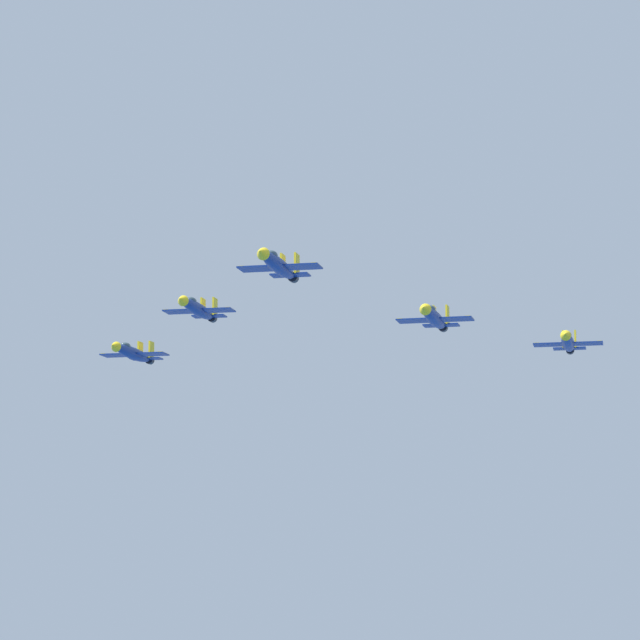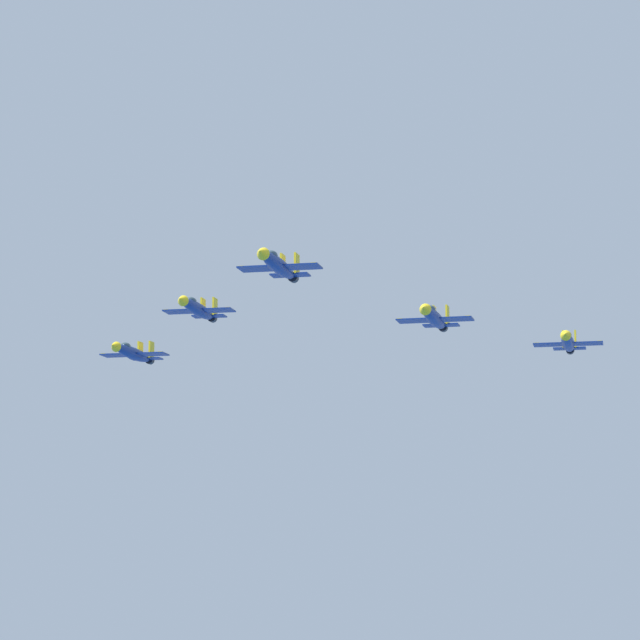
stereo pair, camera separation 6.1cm
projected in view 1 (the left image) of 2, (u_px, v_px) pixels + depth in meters
The scene contains 5 objects.
jet_lead at pixel (278, 265), 182.55m from camera, with size 15.03×12.67×3.67m.
jet_left_wingman at pixel (434, 318), 197.26m from camera, with size 14.76×12.68×3.63m.
jet_right_wingman at pixel (198, 309), 205.00m from camera, with size 14.49×11.90×3.50m.
jet_left_outer at pixel (568, 342), 212.47m from camera, with size 14.58×12.04×3.53m.
jet_right_outer at pixel (133, 353), 227.22m from camera, with size 15.01×12.69×3.67m.
Camera 1 is at (-136.64, 94.73, 125.21)m, focal length 81.56 mm.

